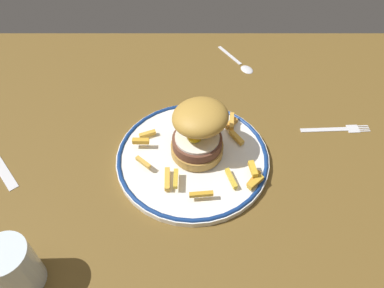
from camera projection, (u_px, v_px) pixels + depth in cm
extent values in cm
cube|color=brown|center=(203.00, 185.00, 69.73)|extent=(125.26, 97.56, 4.00)
cylinder|color=white|center=(192.00, 158.00, 70.79)|extent=(29.14, 29.14, 1.20)
torus|color=navy|center=(192.00, 156.00, 70.34)|extent=(28.74, 28.74, 0.80)
cylinder|color=#B3853C|center=(196.00, 148.00, 69.88)|extent=(9.93, 9.93, 1.80)
cylinder|color=brown|center=(196.00, 142.00, 68.48)|extent=(9.30, 9.30, 1.92)
cylinder|color=white|center=(197.00, 137.00, 67.58)|extent=(8.21, 8.21, 0.50)
ellipsoid|color=yellow|center=(194.00, 137.00, 66.71)|extent=(2.60, 2.60, 1.40)
ellipsoid|color=#B58738|center=(200.00, 117.00, 65.14)|extent=(14.53, 14.45, 5.74)
cube|color=orange|center=(253.00, 178.00, 65.89)|extent=(2.87, 3.44, 0.73)
cube|color=gold|center=(140.00, 141.00, 70.38)|extent=(3.21, 1.01, 0.94)
cube|color=gold|center=(147.00, 134.00, 72.98)|extent=(3.36, 2.02, 0.81)
cube|color=gold|center=(236.00, 137.00, 72.36)|extent=(2.85, 3.76, 0.88)
cube|color=gold|center=(201.00, 194.00, 62.78)|extent=(4.16, 1.13, 0.75)
cube|color=gold|center=(175.00, 179.00, 64.87)|extent=(0.82, 3.90, 0.78)
cube|color=gold|center=(230.00, 123.00, 74.86)|extent=(2.91, 2.77, 0.96)
cube|color=gold|center=(143.00, 162.00, 67.37)|extent=(3.05, 2.80, 0.73)
cube|color=gold|center=(231.00, 178.00, 65.88)|extent=(2.04, 4.31, 0.77)
cube|color=gold|center=(252.00, 168.00, 66.04)|extent=(1.52, 3.32, 0.99)
cube|color=gold|center=(167.00, 179.00, 65.69)|extent=(1.05, 4.70, 0.89)
cube|color=gold|center=(255.00, 182.00, 65.21)|extent=(3.18, 3.06, 0.99)
cube|color=gold|center=(231.00, 121.00, 74.22)|extent=(1.22, 4.25, 0.83)
cylinder|color=silver|center=(13.00, 268.00, 52.31)|extent=(6.65, 6.65, 9.22)
cylinder|color=silver|center=(19.00, 274.00, 53.97)|extent=(6.12, 6.12, 4.79)
cube|color=silver|center=(324.00, 129.00, 76.37)|extent=(10.03, 1.45, 0.36)
cube|color=silver|center=(352.00, 128.00, 76.56)|extent=(2.50, 2.31, 0.32)
cube|color=silver|center=(361.00, 125.00, 77.12)|extent=(2.41, 0.37, 0.28)
cube|color=silver|center=(362.00, 127.00, 76.79)|extent=(2.41, 0.37, 0.28)
cube|color=silver|center=(363.00, 129.00, 76.46)|extent=(2.41, 0.37, 0.28)
cube|color=silver|center=(364.00, 130.00, 76.13)|extent=(2.41, 0.37, 0.28)
cube|color=silver|center=(2.00, 170.00, 69.33)|extent=(8.41, 9.61, 0.24)
cube|color=silver|center=(229.00, 55.00, 93.57)|extent=(5.60, 7.97, 0.32)
ellipsoid|color=silver|center=(246.00, 68.00, 89.56)|extent=(4.15, 4.44, 0.90)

